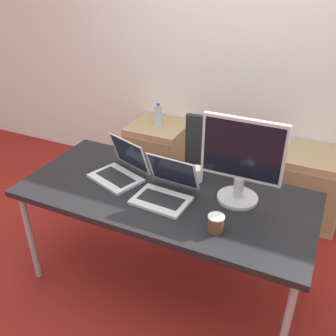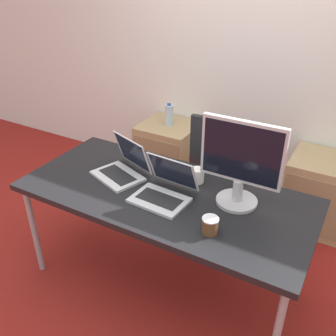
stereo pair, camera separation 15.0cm
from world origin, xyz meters
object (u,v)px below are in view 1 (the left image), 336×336
Objects in this scene: water_bottle at (158,115)px; laptop_right at (165,190)px; office_chair at (218,187)px; laptop_left at (120,170)px; monitor at (241,161)px; cabinet_right at (309,187)px; coffee_cup_white at (196,174)px; coffee_cup_brown at (216,223)px; cabinet_left at (159,154)px.

laptop_right is at bearing -61.84° from water_bottle.
office_chair reaches higher than laptop_left.
water_bottle is at bearing 118.16° from laptop_right.
office_chair is 3.14× the size of laptop_right.
laptop_left is 0.80m from monitor.
laptop_right reaches higher than cabinet_right.
laptop_right is 0.28m from coffee_cup_white.
office_chair is 1.73× the size of cabinet_right.
laptop_right is at bearing -110.68° from coffee_cup_white.
laptop_left reaches higher than coffee_cup_brown.
office_chair is at bearing -31.93° from water_bottle.
cabinet_right is 6.53× the size of coffee_cup_brown.
laptop_left reaches higher than cabinet_right.
water_bottle is (-0.77, 0.48, 0.32)m from office_chair.
monitor is at bearing 22.28° from laptop_right.
office_chair is 5.03× the size of water_bottle.
cabinet_right is at bearing 0.00° from cabinet_left.
coffee_cup_white is (0.10, 0.26, -0.00)m from laptop_right.
monitor reaches higher than laptop_left.
monitor is at bearing -17.34° from coffee_cup_white.
laptop_left is 0.38m from laptop_right.
office_chair is 11.31× the size of coffee_cup_white.
water_bottle is 0.62× the size of laptop_right.
laptop_right is at bearing -14.78° from laptop_left.
office_chair is 11.32× the size of coffee_cup_brown.
coffee_cup_brown is (0.28, -0.94, 0.40)m from office_chair.
cabinet_right is 6.53× the size of coffee_cup_white.
cabinet_right is at bearing -0.09° from water_bottle.
office_chair is 0.82m from cabinet_right.
water_bottle is at bearing 134.52° from monitor.
cabinet_left is 1.43m from cabinet_right.
water_bottle is 2.25× the size of coffee_cup_white.
monitor is at bearing -63.76° from office_chair.
laptop_left is at bearing 165.22° from laptop_right.
water_bottle reaches higher than cabinet_left.
monitor reaches higher than laptop_right.
laptop_right is (-0.10, -0.77, 0.40)m from office_chair.
cabinet_left is 1.35m from coffee_cup_white.
cabinet_left is 6.53× the size of coffee_cup_brown.
water_bottle is 1.26m from coffee_cup_white.
cabinet_left is at bearing -90.00° from water_bottle.
water_bottle is at bearing 148.07° from office_chair.
coffee_cup_brown is at bearing -53.64° from water_bottle.
cabinet_left is 2.90× the size of water_bottle.
office_chair is 1.06m from coffee_cup_brown.
water_bottle is at bearing 90.00° from cabinet_left.
monitor is (0.30, -0.61, 0.61)m from office_chair.
coffee_cup_white reaches higher than water_bottle.
office_chair is at bearing -144.10° from cabinet_right.
laptop_left reaches higher than water_bottle.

